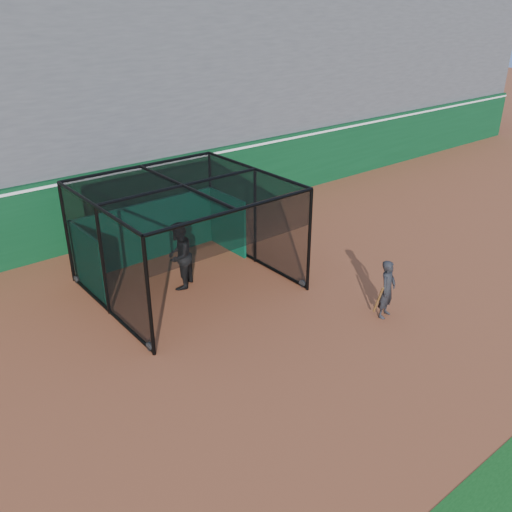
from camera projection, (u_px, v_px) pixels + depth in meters
ground at (281, 346)px, 12.95m from camera, size 120.00×120.00×0.00m
outfield_wall at (116, 202)px, 18.36m from camera, size 50.00×0.50×2.50m
grandstand at (59, 92)px, 19.63m from camera, size 50.00×7.85×8.95m
batting_cage at (186, 237)px, 15.10m from camera, size 5.04×4.83×3.01m
batter at (179, 256)px, 15.22m from camera, size 1.21×1.17×1.97m
on_deck_player at (387, 289)px, 13.87m from camera, size 0.65×0.51×1.58m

